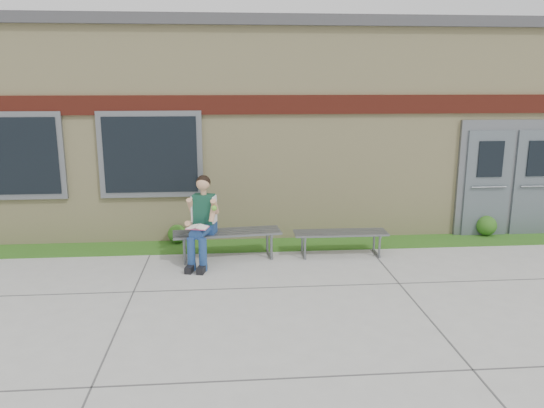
{
  "coord_description": "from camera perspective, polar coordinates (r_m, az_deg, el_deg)",
  "views": [
    {
      "loc": [
        -1.58,
        -6.93,
        3.02
      ],
      "look_at": [
        -0.86,
        1.7,
        1.01
      ],
      "focal_mm": 35.0,
      "sensor_mm": 36.0,
      "label": 1
    }
  ],
  "objects": [
    {
      "name": "girl",
      "position": [
        8.94,
        -7.55,
        -1.64
      ],
      "size": [
        0.58,
        0.96,
        1.49
      ],
      "rotation": [
        0.0,
        0.0,
        -0.25
      ],
      "color": "navy",
      "rests_on": "ground"
    },
    {
      "name": "bench_right",
      "position": [
        9.47,
        7.38,
        -3.56
      ],
      "size": [
        1.65,
        0.48,
        0.43
      ],
      "rotation": [
        0.0,
        0.0,
        -0.01
      ],
      "color": "slate",
      "rests_on": "ground"
    },
    {
      "name": "shrub_mid",
      "position": [
        10.23,
        -10.16,
        -3.18
      ],
      "size": [
        0.35,
        0.35,
        0.35
      ],
      "primitive_type": "sphere",
      "color": "#2E5316",
      "rests_on": "grass_strip"
    },
    {
      "name": "school_building",
      "position": [
        13.05,
        2.2,
        9.02
      ],
      "size": [
        16.2,
        6.22,
        4.2
      ],
      "color": "beige",
      "rests_on": "ground"
    },
    {
      "name": "ground",
      "position": [
        7.72,
        7.51,
        -10.08
      ],
      "size": [
        80.0,
        80.0,
        0.0
      ],
      "primitive_type": "plane",
      "color": "#9E9E99",
      "rests_on": "ground"
    },
    {
      "name": "bench_left",
      "position": [
        9.25,
        -4.84,
        -3.62
      ],
      "size": [
        1.9,
        0.7,
        0.48
      ],
      "rotation": [
        0.0,
        0.0,
        0.1
      ],
      "color": "slate",
      "rests_on": "ground"
    },
    {
      "name": "shrub_east",
      "position": [
        11.38,
        22.06,
        -2.17
      ],
      "size": [
        0.4,
        0.4,
        0.4
      ],
      "primitive_type": "sphere",
      "color": "#2E5316",
      "rests_on": "grass_strip"
    },
    {
      "name": "grass_strip",
      "position": [
        10.12,
        4.42,
        -4.29
      ],
      "size": [
        16.0,
        0.8,
        0.02
      ],
      "primitive_type": "cube",
      "color": "#2E5316",
      "rests_on": "ground"
    }
  ]
}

